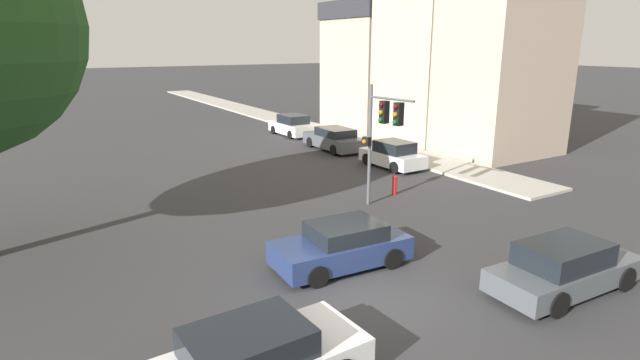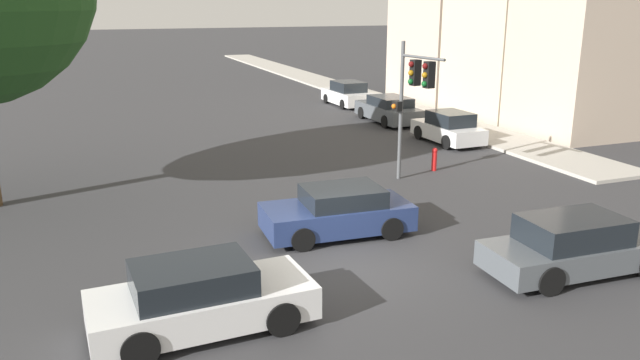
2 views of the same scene
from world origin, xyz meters
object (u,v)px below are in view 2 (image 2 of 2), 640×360
(parked_car_0, at_px, (448,128))
(parked_car_2, at_px, (348,94))
(traffic_signal, at_px, (413,87))
(crossing_car_0, at_px, (338,212))
(parked_car_1, at_px, (389,110))
(crossing_car_2, at_px, (575,246))
(crossing_car_1, at_px, (200,298))
(fire_hydrant, at_px, (434,158))

(parked_car_0, height_order, parked_car_2, parked_car_2)
(traffic_signal, bearing_deg, crossing_car_0, 32.87)
(traffic_signal, bearing_deg, parked_car_1, -121.46)
(crossing_car_2, distance_m, parked_car_2, 26.17)
(traffic_signal, xyz_separation_m, parked_car_2, (5.11, 17.27, -2.83))
(traffic_signal, bearing_deg, parked_car_0, -141.05)
(parked_car_0, bearing_deg, parked_car_1, 0.12)
(crossing_car_2, bearing_deg, traffic_signal, 91.45)
(crossing_car_1, xyz_separation_m, fire_hydrant, (10.97, 9.08, -0.20))
(crossing_car_0, distance_m, fire_hydrant, 8.07)
(crossing_car_2, bearing_deg, parked_car_0, 71.53)
(crossing_car_0, height_order, crossing_car_1, crossing_car_1)
(parked_car_0, bearing_deg, crossing_car_1, 131.20)
(crossing_car_2, relative_size, parked_car_2, 1.11)
(parked_car_0, height_order, parked_car_1, parked_car_0)
(traffic_signal, relative_size, crossing_car_1, 1.12)
(crossing_car_0, height_order, parked_car_2, parked_car_2)
(crossing_car_0, relative_size, crossing_car_1, 0.94)
(crossing_car_0, relative_size, crossing_car_2, 0.90)
(parked_car_0, relative_size, fire_hydrant, 4.24)
(parked_car_0, distance_m, parked_car_1, 5.76)
(crossing_car_0, relative_size, parked_car_0, 1.10)
(parked_car_0, bearing_deg, crossing_car_2, 157.79)
(crossing_car_2, distance_m, fire_hydrant, 9.81)
(crossing_car_0, distance_m, crossing_car_2, 6.31)
(parked_car_1, height_order, fire_hydrant, parked_car_1)
(crossing_car_1, distance_m, parked_car_0, 19.41)
(parked_car_2, bearing_deg, crossing_car_1, 148.88)
(crossing_car_2, bearing_deg, crossing_car_1, 178.63)
(parked_car_0, xyz_separation_m, parked_car_2, (0.04, 11.89, 0.02))
(parked_car_1, xyz_separation_m, fire_hydrant, (-3.09, -9.88, -0.20))
(traffic_signal, bearing_deg, crossing_car_2, 81.60)
(parked_car_1, xyz_separation_m, parked_car_2, (0.22, 6.14, 0.03))
(fire_hydrant, bearing_deg, crossing_car_2, -101.15)
(crossing_car_0, relative_size, parked_car_1, 0.90)
(parked_car_0, distance_m, parked_car_2, 11.89)
(crossing_car_2, height_order, fire_hydrant, crossing_car_2)
(traffic_signal, xyz_separation_m, crossing_car_0, (-4.47, -3.83, -2.89))
(crossing_car_0, distance_m, parked_car_1, 17.65)
(parked_car_0, bearing_deg, fire_hydrant, 139.98)
(parked_car_1, relative_size, fire_hydrant, 5.19)
(traffic_signal, xyz_separation_m, crossing_car_2, (-0.10, -8.37, -2.87))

